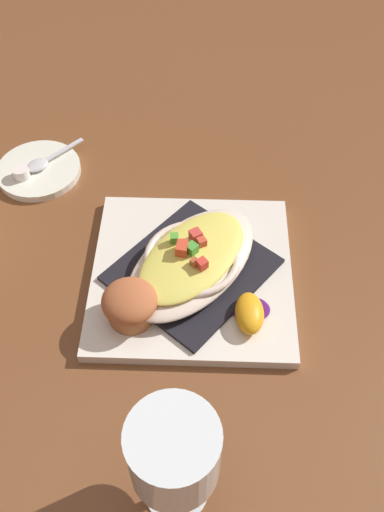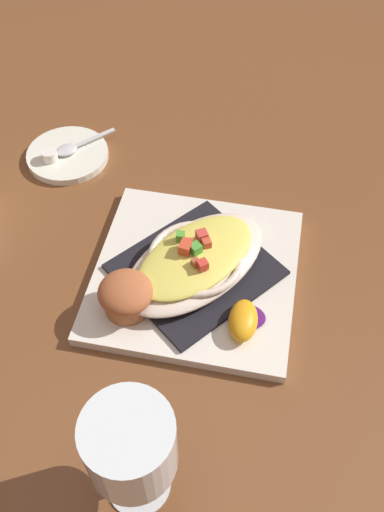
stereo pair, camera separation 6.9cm
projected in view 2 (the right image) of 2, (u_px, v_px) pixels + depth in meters
name	position (u px, v px, depth m)	size (l,w,h in m)	color
ground_plane	(192.00, 278.00, 0.73)	(2.60, 2.60, 0.00)	brown
square_plate	(192.00, 274.00, 0.72)	(0.25, 0.25, 0.01)	white
folded_napkin	(192.00, 269.00, 0.71)	(0.18, 0.16, 0.01)	black
gratin_dish	(192.00, 260.00, 0.70)	(0.23, 0.23, 0.05)	beige
muffin	(122.00, 295.00, 0.66)	(0.07, 0.07, 0.05)	#A86137
orange_garnish	(240.00, 320.00, 0.66)	(0.05, 0.07, 0.03)	#4B165E
stemmed_glass	(126.00, 448.00, 0.49)	(0.08, 0.08, 0.15)	white
creamer_saucer	(65.00, 155.00, 0.87)	(0.12, 0.12, 0.01)	white
spoon	(67.00, 148.00, 0.86)	(0.09, 0.07, 0.01)	silver
creamer_cup_0	(47.00, 155.00, 0.85)	(0.02, 0.02, 0.02)	white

